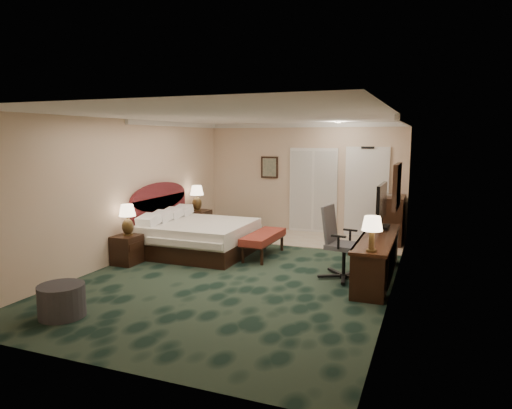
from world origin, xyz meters
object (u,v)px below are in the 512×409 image
at_px(bed, 199,238).
at_px(nightstand_near, 127,250).
at_px(desk_chair, 344,243).
at_px(tv, 381,206).
at_px(desk, 377,257).
at_px(minibar, 391,220).
at_px(lamp_near, 128,220).
at_px(nightstand_far, 198,223).
at_px(ottoman, 62,301).
at_px(bed_bench, 263,245).
at_px(lamp_far, 197,198).

distance_m(bed, nightstand_near, 1.49).
bearing_deg(desk_chair, tv, 71.37).
relative_size(bed, desk, 0.80).
height_order(bed, minibar, minibar).
bearing_deg(lamp_near, desk, 9.06).
bearing_deg(nightstand_far, ottoman, -81.59).
bearing_deg(nightstand_near, nightstand_far, 89.42).
bearing_deg(bed_bench, minibar, 45.14).
relative_size(nightstand_far, lamp_near, 1.05).
xyz_separation_m(nightstand_far, desk, (4.44, -1.98, 0.06)).
bearing_deg(lamp_near, desk_chair, 7.69).
height_order(lamp_near, tv, tv).
height_order(nightstand_far, tv, tv).
height_order(nightstand_far, ottoman, nightstand_far).
xyz_separation_m(tv, minibar, (0.00, 2.10, -0.60)).
distance_m(bed_bench, ottoman, 4.11).
relative_size(bed, tv, 1.97).
xyz_separation_m(lamp_near, lamp_far, (0.01, 2.67, 0.08)).
xyz_separation_m(bed_bench, ottoman, (-1.40, -3.86, -0.02)).
xyz_separation_m(lamp_far, ottoman, (0.78, -5.15, -0.70)).
height_order(nightstand_near, lamp_near, lamp_near).
height_order(nightstand_far, minibar, minibar).
bearing_deg(ottoman, bed, 88.65).
xyz_separation_m(lamp_near, desk_chair, (3.95, 0.53, -0.22)).
relative_size(bed, ottoman, 3.36).
bearing_deg(lamp_far, nightstand_near, -90.24).
xyz_separation_m(desk, desk_chair, (-0.52, -0.18, 0.25)).
bearing_deg(tv, ottoman, -131.73).
height_order(nightstand_near, desk, desk).
bearing_deg(bed, nightstand_near, -126.22).
height_order(lamp_far, desk, lamp_far).
bearing_deg(nightstand_near, minibar, 39.09).
xyz_separation_m(bed_bench, desk, (2.27, -0.67, 0.13)).
height_order(nightstand_far, lamp_near, lamp_near).
bearing_deg(minibar, nightstand_far, -168.89).
xyz_separation_m(nightstand_near, ottoman, (0.79, -2.44, -0.05)).
bearing_deg(desk, lamp_near, -170.94).
bearing_deg(desk_chair, lamp_near, -163.39).
xyz_separation_m(nightstand_near, minibar, (4.44, 3.60, 0.26)).
bearing_deg(lamp_near, tv, 18.23).
relative_size(nightstand_near, nightstand_far, 0.89).
distance_m(desk, desk_chair, 0.60).
bearing_deg(nightstand_near, lamp_near, 83.32).
height_order(desk_chair, minibar, desk_chair).
relative_size(lamp_near, minibar, 0.55).
bearing_deg(ottoman, minibar, 58.91).
bearing_deg(desk, bed, 173.00).
xyz_separation_m(nightstand_near, desk_chair, (3.95, 0.58, 0.34)).
height_order(nightstand_near, bed_bench, nightstand_near).
xyz_separation_m(nightstand_near, bed_bench, (2.20, 1.43, -0.03)).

